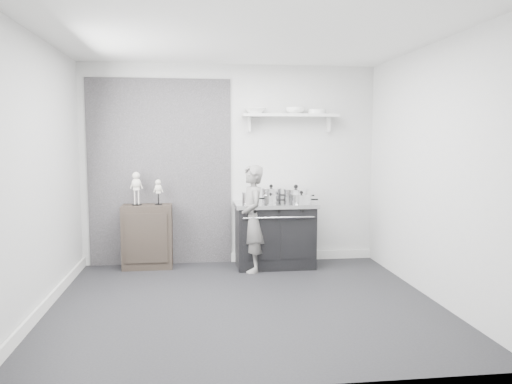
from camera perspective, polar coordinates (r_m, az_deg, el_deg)
The scene contains 16 objects.
ground at distance 5.32m, azimuth -1.36°, elevation -12.56°, with size 4.00×4.00×0.00m, color black.
room_shell at distance 5.18m, azimuth -2.55°, elevation 5.41°, with size 4.02×3.62×2.71m.
wall_shelf at distance 6.82m, azimuth 3.93°, elevation 8.65°, with size 1.30×0.26×0.24m.
stove at distance 6.70m, azimuth 2.14°, elevation -4.83°, with size 1.07×0.67×0.86m.
side_cabinet at distance 6.77m, azimuth -12.28°, elevation -4.97°, with size 0.65×0.38×0.84m, color black.
child at distance 6.39m, azimuth -0.47°, elevation -3.07°, with size 0.50×0.33×1.37m, color slate.
pot_front_left at distance 6.45m, azimuth -0.74°, elevation -0.70°, with size 0.28×0.19×0.19m.
pot_back_left at distance 6.75m, azimuth 1.74°, elevation -0.29°, with size 0.37×0.28×0.23m.
pot_back_right at distance 6.75m, azimuth 4.57°, elevation -0.34°, with size 0.42×0.34×0.23m.
pot_front_right at distance 6.50m, azimuth 5.21°, elevation -0.80°, with size 0.35×0.27×0.17m.
pot_front_center at distance 6.48m, azimuth 1.69°, elevation -0.86°, with size 0.28×0.19×0.15m.
skeleton_full at distance 6.69m, azimuth -13.51°, elevation 0.69°, with size 0.14×0.09×0.50m, color beige, non-canonical shape.
skeleton_torso at distance 6.67m, azimuth -11.11°, elevation 0.20°, with size 0.11×0.07×0.38m, color beige, non-canonical shape.
bowl_large at distance 6.75m, azimuth -0.11°, elevation 9.26°, with size 0.29×0.29×0.07m, color white.
bowl_small at distance 6.83m, azimuth 4.51°, elevation 9.25°, with size 0.26×0.26×0.08m, color white.
plate_stack at distance 6.90m, azimuth 6.95°, elevation 9.10°, with size 0.24×0.24×0.06m, color silver.
Camera 1 is at (-0.51, -5.01, 1.69)m, focal length 35.00 mm.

